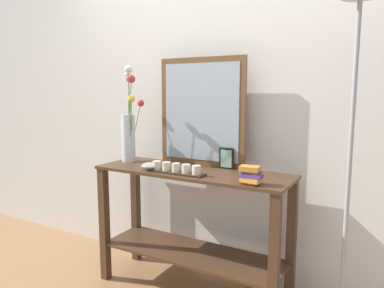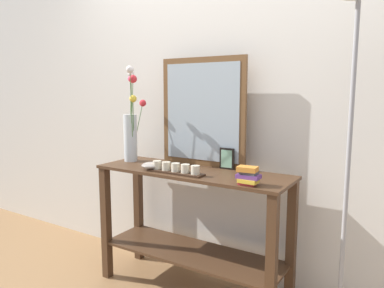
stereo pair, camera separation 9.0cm
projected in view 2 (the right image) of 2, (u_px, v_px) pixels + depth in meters
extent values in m
cube|color=silver|center=(217.00, 94.00, 2.62)|extent=(6.40, 0.08, 2.70)
cube|color=#472D1C|center=(192.00, 172.00, 2.41)|extent=(1.33, 0.44, 0.02)
cube|color=#472D1C|center=(192.00, 253.00, 2.49)|extent=(1.27, 0.40, 0.02)
cube|color=#472D1C|center=(106.00, 223.00, 2.65)|extent=(0.06, 0.06, 0.83)
cube|color=#472D1C|center=(271.00, 267.00, 1.99)|extent=(0.06, 0.06, 0.83)
cube|color=#472D1C|center=(138.00, 210.00, 2.95)|extent=(0.06, 0.06, 0.83)
cube|color=#472D1C|center=(291.00, 244.00, 2.29)|extent=(0.06, 0.06, 0.83)
cube|color=brown|center=(203.00, 112.00, 2.52)|extent=(0.65, 0.03, 0.75)
cube|color=#9EADB7|center=(202.00, 112.00, 2.51)|extent=(0.57, 0.00, 0.67)
cylinder|color=silver|center=(130.00, 138.00, 2.70)|extent=(0.10, 0.10, 0.35)
cylinder|color=#4C753D|center=(134.00, 129.00, 2.66)|extent=(0.07, 0.07, 0.45)
sphere|color=yellow|center=(133.00, 99.00, 2.58)|extent=(0.05, 0.05, 0.05)
cylinder|color=#4C753D|center=(131.00, 119.00, 2.68)|extent=(0.04, 0.01, 0.59)
sphere|color=#EA4275|center=(131.00, 79.00, 2.62)|extent=(0.05, 0.05, 0.05)
cylinder|color=#4C753D|center=(132.00, 120.00, 2.64)|extent=(0.07, 0.03, 0.59)
sphere|color=red|center=(133.00, 79.00, 2.57)|extent=(0.06, 0.06, 0.06)
cylinder|color=#4C753D|center=(132.00, 116.00, 2.61)|extent=(0.09, 0.11, 0.65)
sphere|color=silver|center=(130.00, 69.00, 2.49)|extent=(0.05, 0.05, 0.05)
cylinder|color=#4C753D|center=(137.00, 131.00, 2.71)|extent=(0.05, 0.10, 0.41)
sphere|color=red|center=(143.00, 103.00, 2.71)|extent=(0.05, 0.05, 0.05)
cylinder|color=#4C753D|center=(132.00, 116.00, 2.76)|extent=(0.09, 0.11, 0.63)
sphere|color=silver|center=(131.00, 74.00, 2.78)|extent=(0.05, 0.05, 0.05)
cube|color=#382316|center=(176.00, 172.00, 2.32)|extent=(0.39, 0.09, 0.01)
cylinder|color=beige|center=(157.00, 165.00, 2.39)|extent=(0.06, 0.06, 0.05)
cylinder|color=beige|center=(166.00, 166.00, 2.35)|extent=(0.06, 0.06, 0.05)
cylinder|color=beige|center=(176.00, 167.00, 2.31)|extent=(0.06, 0.06, 0.05)
cylinder|color=beige|center=(185.00, 169.00, 2.27)|extent=(0.06, 0.06, 0.05)
cylinder|color=beige|center=(195.00, 170.00, 2.23)|extent=(0.06, 0.06, 0.05)
cube|color=black|center=(227.00, 159.00, 2.43)|extent=(0.10, 0.01, 0.14)
cube|color=#7FB494|center=(226.00, 159.00, 2.43)|extent=(0.08, 0.00, 0.12)
cylinder|color=#9E9389|center=(152.00, 169.00, 2.43)|extent=(0.05, 0.05, 0.01)
ellipsoid|color=#9E9389|center=(152.00, 165.00, 2.42)|extent=(0.13, 0.13, 0.04)
cube|color=#C63338|center=(247.00, 183.00, 2.04)|extent=(0.09, 0.07, 0.01)
cube|color=gold|center=(248.00, 181.00, 2.02)|extent=(0.11, 0.07, 0.02)
cube|color=#663884|center=(249.00, 176.00, 2.03)|extent=(0.13, 0.08, 0.02)
cube|color=#424247|center=(249.00, 173.00, 2.02)|extent=(0.10, 0.07, 0.02)
cube|color=orange|center=(247.00, 169.00, 2.02)|extent=(0.12, 0.09, 0.03)
cylinder|color=#9E9EA3|center=(347.00, 181.00, 1.83)|extent=(0.02, 0.02, 1.79)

